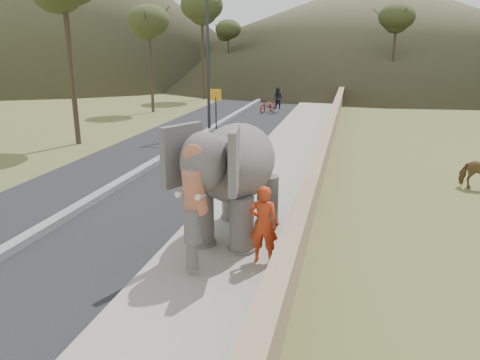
{
  "coord_description": "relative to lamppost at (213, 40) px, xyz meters",
  "views": [
    {
      "loc": [
        2.66,
        -6.61,
        4.8
      ],
      "look_at": [
        0.2,
        3.58,
        1.7
      ],
      "focal_mm": 35.0,
      "sensor_mm": 36.0,
      "label": 1
    }
  ],
  "objects": [
    {
      "name": "ground",
      "position": [
        4.69,
        -17.87,
        -4.87
      ],
      "size": [
        160.0,
        160.0,
        0.0
      ],
      "primitive_type": "plane",
      "color": "olive",
      "rests_on": "ground"
    },
    {
      "name": "walkway",
      "position": [
        4.69,
        -7.87,
        -4.8
      ],
      "size": [
        3.0,
        120.0,
        0.15
      ],
      "primitive_type": "cube",
      "color": "#9E9687",
      "rests_on": "ground"
    },
    {
      "name": "signboard",
      "position": [
        0.19,
        -0.33,
        -3.23
      ],
      "size": [
        0.6,
        0.08,
        2.4
      ],
      "color": "#2D2D33",
      "rests_on": "ground"
    },
    {
      "name": "median",
      "position": [
        -0.31,
        -7.87,
        -4.76
      ],
      "size": [
        0.35,
        120.0,
        0.22
      ],
      "primitive_type": "cube",
      "color": "black",
      "rests_on": "ground"
    },
    {
      "name": "elephant_and_man",
      "position": [
        4.71,
        -13.84,
        -3.27
      ],
      "size": [
        2.61,
        4.3,
        2.93
      ],
      "color": "slate",
      "rests_on": "ground"
    },
    {
      "name": "road",
      "position": [
        -0.31,
        -7.87,
        -4.86
      ],
      "size": [
        7.0,
        120.0,
        0.03
      ],
      "primitive_type": "cube",
      "color": "black",
      "rests_on": "ground"
    },
    {
      "name": "parapet",
      "position": [
        6.34,
        -7.87,
        -4.32
      ],
      "size": [
        0.3,
        120.0,
        1.1
      ],
      "primitive_type": "cube",
      "color": "tan",
      "rests_on": "ground"
    },
    {
      "name": "trees",
      "position": [
        6.46,
        10.33,
        -0.89
      ],
      "size": [
        48.19,
        42.7,
        9.23
      ],
      "color": "#473828",
      "rests_on": "ground"
    },
    {
      "name": "motorcyclist",
      "position": [
        1.75,
        8.15,
        -4.2
      ],
      "size": [
        1.82,
        1.95,
        1.77
      ],
      "color": "maroon",
      "rests_on": "ground"
    },
    {
      "name": "lamppost",
      "position": [
        0.0,
        0.0,
        0.0
      ],
      "size": [
        1.76,
        0.36,
        8.0
      ],
      "color": "#313137",
      "rests_on": "ground"
    },
    {
      "name": "hill_far",
      "position": [
        9.69,
        52.13,
        2.13
      ],
      "size": [
        80.0,
        80.0,
        14.0
      ],
      "primitive_type": "cone",
      "color": "brown",
      "rests_on": "ground"
    }
  ]
}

